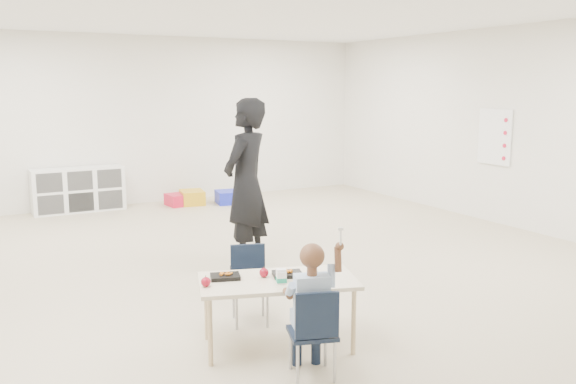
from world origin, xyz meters
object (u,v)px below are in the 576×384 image
table (278,312)px  cubby_shelf (78,190)px  chair_near (312,331)px  child (312,305)px  adult (246,184)px

table → cubby_shelf: 6.06m
chair_near → child: 0.19m
table → cubby_shelf: (-0.40, 6.05, 0.08)m
child → adult: size_ratio=0.55×
chair_near → cubby_shelf: cubby_shelf is taller
table → child: 0.59m
table → chair_near: size_ratio=2.01×
child → adult: (0.69, 2.55, 0.42)m
adult → table: bearing=34.9°
chair_near → adult: adult is taller
child → chair_near: bearing=0.0°
table → chair_near: (-0.02, -0.54, 0.05)m
cubby_shelf → child: bearing=-86.7°
table → adult: bearing=89.6°
chair_near → cubby_shelf: bearing=111.4°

